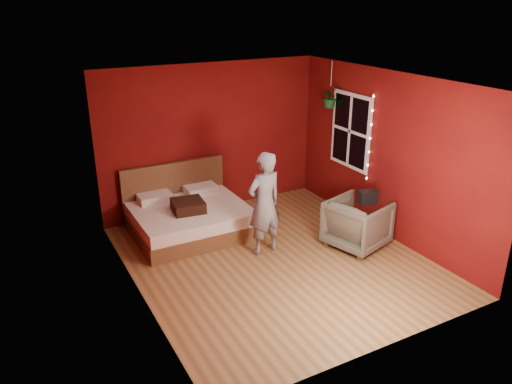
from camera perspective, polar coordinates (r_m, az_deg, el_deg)
name	(u,v)px	position (r m, az deg, el deg)	size (l,w,h in m)	color
floor	(276,260)	(7.41, 2.27, -7.75)	(4.50, 4.50, 0.00)	olive
room_walls	(278,150)	(6.75, 2.48, 4.78)	(4.04, 4.54, 2.62)	maroon
window	(351,131)	(8.60, 10.75, 6.88)	(0.05, 0.97, 1.27)	white
fairy_lights	(370,138)	(8.20, 12.90, 5.99)	(0.04, 0.04, 1.45)	silver
bed	(189,217)	(8.23, -7.72, -2.80)	(1.81, 1.54, 1.00)	brown
person	(264,204)	(7.30, 0.96, -1.33)	(0.57, 0.38, 1.57)	slate
armchair	(357,224)	(7.78, 11.51, -3.58)	(0.81, 0.83, 0.76)	#5E5A4A
handbag	(368,197)	(7.53, 12.67, -0.56)	(0.28, 0.14, 0.20)	black
throw_pillow	(188,206)	(7.93, -7.77, -1.57)	(0.48, 0.48, 0.17)	black
hanging_plant	(330,97)	(8.83, 8.48, 10.72)	(0.36, 0.32, 0.79)	silver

